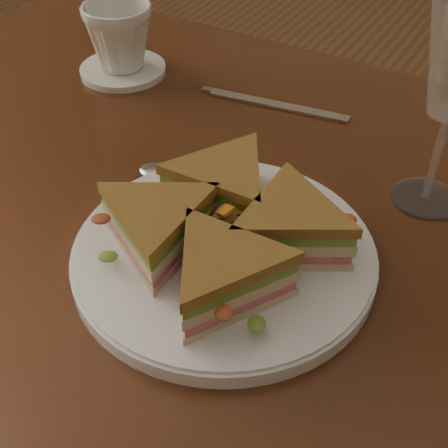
% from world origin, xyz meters
% --- Properties ---
extents(table, '(1.20, 0.80, 0.75)m').
position_xyz_m(table, '(0.00, 0.00, 0.65)').
color(table, black).
rests_on(table, ground).
extents(plate, '(0.31, 0.31, 0.02)m').
position_xyz_m(plate, '(0.06, -0.09, 0.76)').
color(plate, white).
rests_on(plate, table).
extents(sandwich_wedges, '(0.30, 0.30, 0.06)m').
position_xyz_m(sandwich_wedges, '(0.06, -0.09, 0.80)').
color(sandwich_wedges, beige).
rests_on(sandwich_wedges, plate).
extents(crisps_mound, '(0.09, 0.09, 0.05)m').
position_xyz_m(crisps_mound, '(0.06, -0.09, 0.79)').
color(crisps_mound, '#C56F19').
rests_on(crisps_mound, plate).
extents(spoon, '(0.18, 0.07, 0.01)m').
position_xyz_m(spoon, '(-0.06, 0.01, 0.75)').
color(spoon, silver).
rests_on(spoon, table).
extents(knife, '(0.21, 0.04, 0.00)m').
position_xyz_m(knife, '(-0.05, 0.21, 0.75)').
color(knife, silver).
rests_on(knife, table).
extents(saucer, '(0.13, 0.13, 0.01)m').
position_xyz_m(saucer, '(-0.28, 0.19, 0.76)').
color(saucer, white).
rests_on(saucer, table).
extents(coffee_cup, '(0.13, 0.13, 0.09)m').
position_xyz_m(coffee_cup, '(-0.28, 0.19, 0.81)').
color(coffee_cup, white).
rests_on(coffee_cup, saucer).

